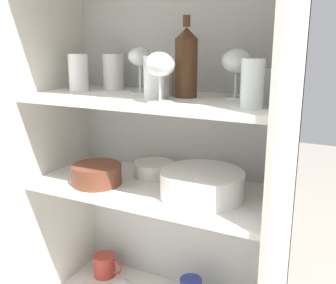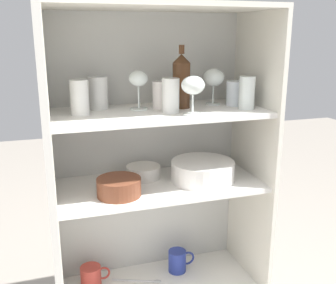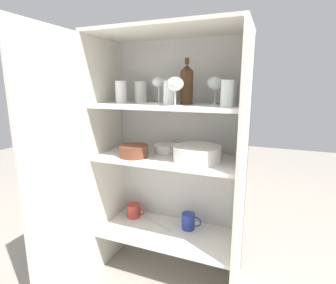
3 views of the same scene
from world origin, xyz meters
name	(u,v)px [view 1 (image 1 of 3)]	position (x,y,z in m)	size (l,w,h in m)	color
cupboard_back_panel	(179,180)	(0.00, 0.37, 0.70)	(0.84, 0.02, 1.40)	silver
cupboard_side_left	(59,178)	(-0.41, 0.18, 0.70)	(0.02, 0.40, 1.40)	silver
cupboard_side_right	(280,222)	(0.41, 0.18, 0.70)	(0.02, 0.40, 1.40)	silver
shelf_board_middle	(154,188)	(0.00, 0.18, 0.73)	(0.80, 0.36, 0.02)	white
shelf_board_upper	(154,100)	(0.00, 0.18, 1.03)	(0.80, 0.36, 0.02)	white
tumbler_glass_0	(113,72)	(-0.22, 0.28, 1.10)	(0.08, 0.08, 0.12)	white
tumbler_glass_1	(253,83)	(0.33, 0.11, 1.10)	(0.06, 0.06, 0.13)	white
tumbler_glass_2	(154,78)	(0.03, 0.13, 1.10)	(0.06, 0.06, 0.13)	white
tumbler_glass_3	(260,85)	(0.33, 0.19, 1.09)	(0.08, 0.08, 0.10)	white
tumbler_glass_4	(164,79)	(0.02, 0.22, 1.09)	(0.07, 0.07, 0.11)	silver
tumbler_glass_5	(78,73)	(-0.29, 0.18, 1.10)	(0.07, 0.07, 0.13)	white
wine_glass_0	(160,67)	(0.09, 0.06, 1.14)	(0.08, 0.08, 0.14)	white
wine_glass_1	(140,60)	(-0.07, 0.22, 1.15)	(0.07, 0.07, 0.15)	white
wine_glass_2	(237,62)	(0.25, 0.24, 1.15)	(0.09, 0.09, 0.15)	white
wine_bottle	(186,62)	(0.10, 0.21, 1.14)	(0.07, 0.07, 0.24)	#4C2D19
plate_stack_white	(202,184)	(0.18, 0.16, 0.78)	(0.26, 0.26, 0.08)	white
mixing_bowl_large	(97,174)	(-0.18, 0.11, 0.78)	(0.16, 0.16, 0.07)	brown
serving_bowl_small	(154,168)	(-0.05, 0.26, 0.77)	(0.14, 0.14, 0.05)	silver
coffee_mug_primary	(105,265)	(-0.28, 0.27, 0.32)	(0.13, 0.09, 0.09)	#BC3D33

